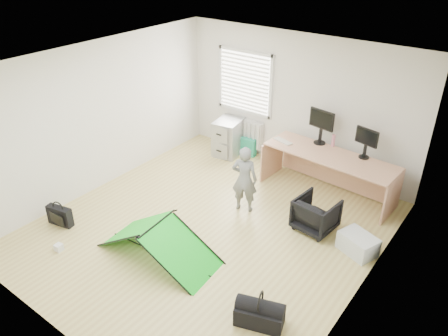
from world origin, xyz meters
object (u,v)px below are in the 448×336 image
Objects in this scene: monitor_left at (321,131)px; monitor_right at (365,147)px; filing_cabinet at (229,137)px; duffel_bag at (260,315)px; office_chair at (316,214)px; kite at (158,239)px; storage_crate at (358,244)px; thermos at (333,141)px; person at (244,179)px; laptop_bag at (60,216)px; desk at (328,175)px.

monitor_left is 1.19× the size of monitor_right.
duffel_bag is (3.08, -3.53, -0.26)m from filing_cabinet.
office_chair is 0.34× the size of kite.
storage_crate is 2.09m from duffel_bag.
office_chair is at bearing 46.88° from kite.
monitor_left is at bearing -57.72° from office_chair.
filing_cabinet is at bearing 112.62° from duffel_bag.
monitor_right is (0.88, -0.07, -0.04)m from monitor_left.
filing_cabinet reaches higher than office_chair.
monitor_right is at bearing 5.96° from monitor_left.
monitor_left is 2.20× the size of thermos.
filing_cabinet is 1.30× the size of duffel_bag.
monitor_right is 0.35× the size of person.
office_chair is at bearing -84.07° from monitor_right.
monitor_left is 0.93× the size of storage_crate.
monitor_right reaches higher than duffel_bag.
laptop_bag is 3.78m from duffel_bag.
monitor_left is 0.88m from monitor_right.
office_chair is (0.44, -1.44, -0.64)m from thermos.
thermos is at bearing 83.63° from duffel_bag.
monitor_right is 2.17m from person.
kite is at bearing -80.51° from filing_cabinet.
kite is 3.00m from storage_crate.
desk is 0.84m from monitor_right.
person reaches higher than office_chair.
thermos reaches higher than storage_crate.
thermos is at bearing 15.41° from monitor_left.
duffel_bag is at bearing -102.34° from storage_crate.
person is 0.65× the size of kite.
desk is 4.70m from laptop_bag.
duffel_bag is (0.78, -3.63, -0.80)m from thermos.
laptop_bag is (-3.11, -3.52, -0.24)m from desk.
thermos is 2.15m from storage_crate.
monitor_left reaches higher than laptop_bag.
desk is 2.44m from filing_cabinet.
person is (-1.44, -1.58, -0.41)m from monitor_right.
office_chair is 1.31m from person.
kite is (-0.88, -3.41, -0.77)m from monitor_left.
desk is 0.64m from thermos.
person is at bearing -56.33° from filing_cabinet.
kite reaches higher than office_chair.
kite is (-1.76, -3.35, -0.73)m from monitor_right.
monitor_left reaches higher than office_chair.
monitor_right is at bearing 30.48° from desk.
kite is 3.42× the size of storage_crate.
thermos is 1.88m from person.
desk is 3.06× the size of filing_cabinet.
kite is 3.10× the size of duffel_bag.
laptop_bag is (-2.74, -3.84, -0.89)m from monitor_left.
desk is at bearing -30.96° from monitor_left.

